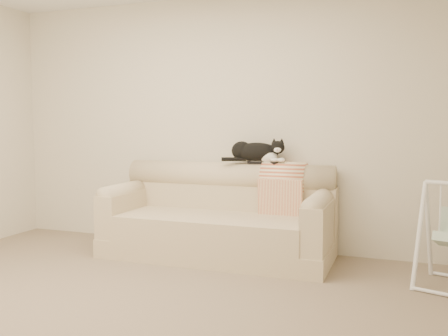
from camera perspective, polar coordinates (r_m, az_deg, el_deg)
name	(u,v)px	position (r m, az deg, el deg)	size (l,w,h in m)	color
ground_plane	(129,312)	(3.64, -10.86, -15.83)	(5.00, 5.00, 0.00)	#7B6551
room_shell	(125,88)	(3.41, -11.30, 8.91)	(5.04, 4.04, 2.60)	beige
sofa	(220,220)	(4.92, -0.51, -5.95)	(2.20, 0.93, 0.90)	beige
remote_a	(256,162)	(4.97, 3.71, 0.65)	(0.18, 0.07, 0.03)	black
remote_b	(271,163)	(4.93, 5.39, 0.58)	(0.16, 0.15, 0.02)	black
tuxedo_cat	(256,152)	(4.97, 3.71, 1.87)	(0.64, 0.29, 0.25)	black
throw_blanket	(284,182)	(4.91, 6.86, -1.59)	(0.43, 0.38, 0.58)	#C35837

